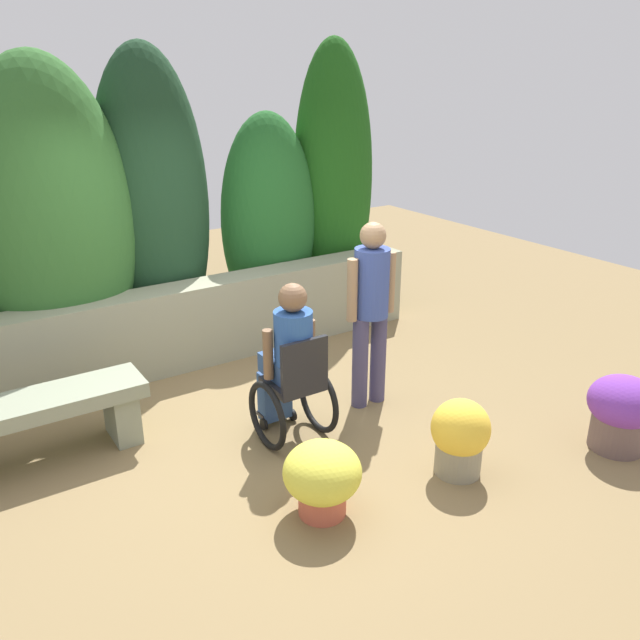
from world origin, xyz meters
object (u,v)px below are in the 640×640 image
Objects in this scene: stone_bench at (33,420)px; person_standing_companion at (371,303)px; flower_pot_purple_near at (621,410)px; person_in_wheelchair at (290,368)px; flower_pot_terracotta_by_wall at (322,477)px; flower_pot_red_accent at (460,436)px.

person_standing_companion reaches higher than stone_bench.
stone_bench is at bearing 149.32° from flower_pot_purple_near.
person_in_wheelchair is 2.18× the size of flower_pot_purple_near.
stone_bench is at bearing 146.61° from person_in_wheelchair.
stone_bench reaches higher than flower_pot_terracotta_by_wall.
stone_bench is 2.81m from person_standing_companion.
person_in_wheelchair is at bearing -174.58° from person_standing_companion.
person_standing_companion is 2.14m from flower_pot_purple_near.
person_standing_companion reaches higher than person_in_wheelchair.
flower_pot_red_accent reaches higher than flower_pot_terracotta_by_wall.
person_in_wheelchair is 1.06m from flower_pot_terracotta_by_wall.
flower_pot_purple_near is at bearing -56.84° from person_standing_companion.
person_standing_companion is 1.39m from flower_pot_red_accent.
stone_bench is 1.25× the size of person_in_wheelchair.
flower_pot_terracotta_by_wall is at bearing -140.66° from person_standing_companion.
flower_pot_purple_near is at bearing -47.83° from person_in_wheelchair.
person_in_wheelchair is 1.39m from flower_pot_red_accent.
person_standing_companion is at bearing 85.46° from flower_pot_red_accent.
stone_bench is 4.50m from flower_pot_purple_near.
person_standing_companion is (2.68, -0.62, 0.58)m from stone_bench.
flower_pot_purple_near is 1.04× the size of flower_pot_red_accent.
flower_pot_terracotta_by_wall is 0.90× the size of flower_pot_red_accent.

